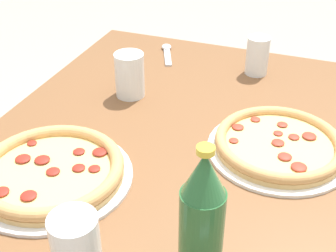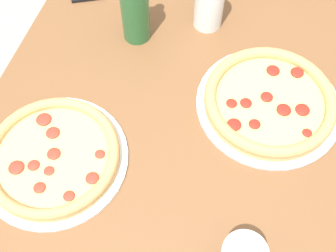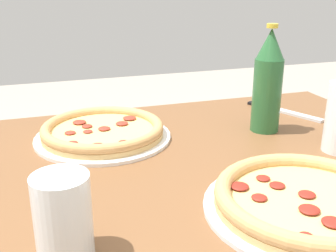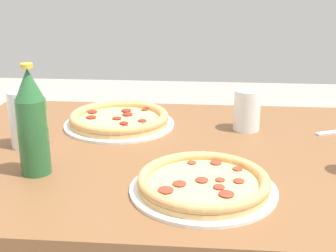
{
  "view_description": "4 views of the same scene",
  "coord_description": "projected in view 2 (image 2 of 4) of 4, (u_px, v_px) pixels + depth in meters",
  "views": [
    {
      "loc": [
        0.8,
        0.3,
        1.38
      ],
      "look_at": [
        0.02,
        0.01,
        0.84
      ],
      "focal_mm": 50.0,
      "sensor_mm": 36.0,
      "label": 1
    },
    {
      "loc": [
        -0.42,
        -0.11,
        1.58
      ],
      "look_at": [
        0.03,
        0.01,
        0.79
      ],
      "focal_mm": 45.0,
      "sensor_mm": 36.0,
      "label": 2
    },
    {
      "loc": [
        -0.23,
        -0.7,
        1.12
      ],
      "look_at": [
        0.01,
        0.04,
        0.84
      ],
      "focal_mm": 45.0,
      "sensor_mm": 36.0,
      "label": 3
    },
    {
      "loc": [
        -0.1,
        1.16,
        1.21
      ],
      "look_at": [
        0.0,
        0.01,
        0.82
      ],
      "focal_mm": 50.0,
      "sensor_mm": 36.0,
      "label": 4
    }
  ],
  "objects": [
    {
      "name": "table",
      "position": [
        169.0,
        206.0,
        1.26
      ],
      "size": [
        1.26,
        0.9,
        0.75
      ],
      "color": "brown",
      "rests_on": "ground_plane"
    },
    {
      "name": "ground_plane",
      "position": [
        169.0,
        241.0,
        1.58
      ],
      "size": [
        8.0,
        8.0,
        0.0
      ],
      "primitive_type": "plane",
      "color": "#A89E8E"
    },
    {
      "name": "pizza_pepperoni",
      "position": [
        53.0,
        156.0,
        0.9
      ],
      "size": [
        0.32,
        0.32,
        0.04
      ],
      "color": "white",
      "rests_on": "table"
    },
    {
      "name": "glass_lemonade",
      "position": [
        210.0,
        3.0,
        1.07
      ],
      "size": [
        0.08,
        0.08,
        0.15
      ],
      "color": "white",
      "rests_on": "table"
    },
    {
      "name": "pizza_veggie",
      "position": [
        270.0,
        101.0,
        0.98
      ],
      "size": [
        0.34,
        0.34,
        0.04
      ],
      "color": "silver",
      "rests_on": "table"
    }
  ]
}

